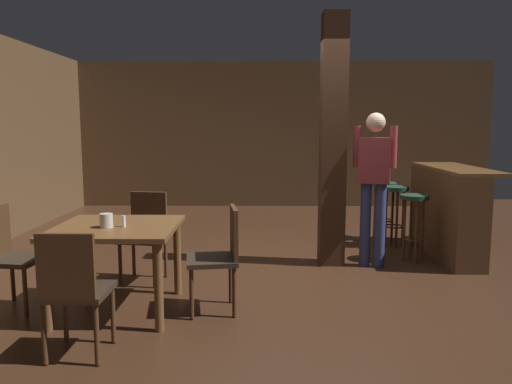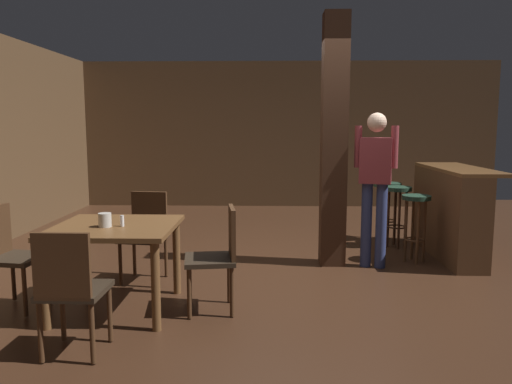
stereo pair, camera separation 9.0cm
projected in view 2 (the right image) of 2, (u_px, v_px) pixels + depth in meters
The scene contains 15 objects.
ground_plane at pixel (301, 272), 5.44m from camera, with size 10.80×10.80×0.00m, color #382114.
wall_back at pixel (288, 135), 9.71m from camera, with size 8.00×0.10×2.80m, color brown.
pillar at pixel (334, 142), 5.57m from camera, with size 0.28×0.28×2.80m, color #382114.
dining_table at pixel (116, 238), 4.24m from camera, with size 1.01×1.01×0.75m.
chair_east at pixel (219, 253), 4.24m from camera, with size 0.48×0.48×0.89m.
chair_south at pixel (70, 286), 3.36m from camera, with size 0.43×0.43×0.89m.
chair_north at pixel (146, 231), 5.12m from camera, with size 0.47×0.47×0.89m.
chair_west at pixel (9, 252), 4.28m from camera, with size 0.47×0.47×0.89m.
napkin_cup at pixel (105, 220), 4.13m from camera, with size 0.11×0.11×0.12m, color beige.
salt_shaker at pixel (122, 221), 4.16m from camera, with size 0.03×0.03×0.09m, color silver.
standing_person at pixel (375, 178), 5.49m from camera, with size 0.47×0.28×1.72m.
bar_counter at pixel (449, 211), 6.04m from camera, with size 0.56×1.69×1.08m.
bar_stool_near at pixel (416, 213), 5.75m from camera, with size 0.33×0.33×0.79m.
bar_stool_mid at pixel (397, 202), 6.46m from camera, with size 0.35×0.35×0.80m.
bar_stool_far at pixel (387, 197), 6.87m from camera, with size 0.38×0.38×0.80m.
Camera 2 is at (-0.35, -5.28, 1.58)m, focal length 35.00 mm.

